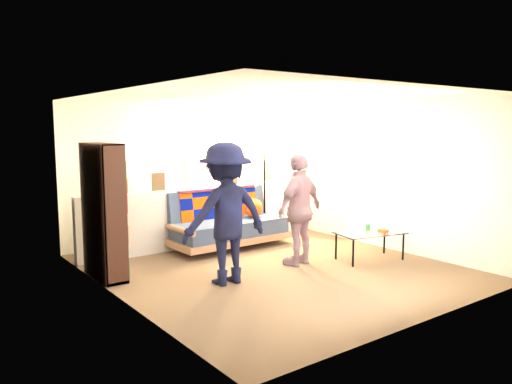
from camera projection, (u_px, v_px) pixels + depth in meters
ground at (273, 268)px, 7.13m from camera, size 5.00×5.00×0.00m
room_shell at (253, 149)px, 7.29m from camera, size 4.60×5.05×2.45m
half_wall_ledge at (207, 216)px, 8.50m from camera, size 4.45×0.15×1.00m
ledge_decor at (196, 177)px, 8.27m from camera, size 2.97×0.02×0.45m
futon_sofa at (228, 223)px, 8.36m from camera, size 2.04×1.03×0.86m
bookshelf at (103, 216)px, 6.57m from camera, size 0.30×0.89×1.79m
coffee_table at (370, 234)px, 7.52m from camera, size 1.10×0.76×0.52m
floor_lamp at (264, 175)px, 8.89m from camera, size 0.36×0.29×1.62m
person_left at (226, 214)px, 6.33m from camera, size 1.20×0.74×1.80m
person_right at (300, 209)px, 7.22m from camera, size 1.02×0.61×1.63m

